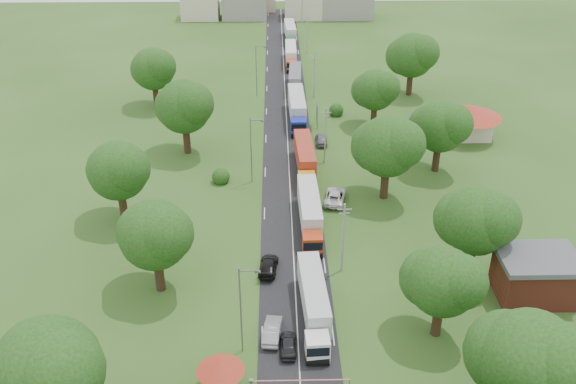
{
  "coord_description": "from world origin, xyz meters",
  "views": [
    {
      "loc": [
        -2.09,
        -67.41,
        44.5
      ],
      "look_at": [
        -0.44,
        6.48,
        3.0
      ],
      "focal_mm": 40.0,
      "sensor_mm": 36.0,
      "label": 1
    }
  ],
  "objects_px": {
    "guard_booth": "(221,372)",
    "truck_0": "(314,302)",
    "boom_barrier": "(286,381)",
    "car_lane_front": "(288,345)",
    "info_sign": "(317,110)",
    "car_lane_mid": "(272,330)"
  },
  "relations": [
    {
      "from": "boom_barrier",
      "to": "car_lane_front",
      "type": "relative_size",
      "value": 2.28
    },
    {
      "from": "car_lane_front",
      "to": "boom_barrier",
      "type": "bearing_deg",
      "value": 86.84
    },
    {
      "from": "boom_barrier",
      "to": "info_sign",
      "type": "distance_m",
      "value": 60.39
    },
    {
      "from": "info_sign",
      "to": "car_lane_mid",
      "type": "height_order",
      "value": "info_sign"
    },
    {
      "from": "guard_booth",
      "to": "car_lane_front",
      "type": "bearing_deg",
      "value": 38.89
    },
    {
      "from": "info_sign",
      "to": "car_lane_front",
      "type": "xyz_separation_m",
      "value": [
        -6.2,
        -55.0,
        -2.31
      ]
    },
    {
      "from": "boom_barrier",
      "to": "info_sign",
      "type": "bearing_deg",
      "value": 83.76
    },
    {
      "from": "car_lane_mid",
      "to": "guard_booth",
      "type": "bearing_deg",
      "value": 62.55
    },
    {
      "from": "boom_barrier",
      "to": "car_lane_front",
      "type": "distance_m",
      "value": 5.02
    },
    {
      "from": "car_lane_mid",
      "to": "truck_0",
      "type": "bearing_deg",
      "value": -141.1
    },
    {
      "from": "guard_booth",
      "to": "boom_barrier",
      "type": "bearing_deg",
      "value": 0.01
    },
    {
      "from": "guard_booth",
      "to": "truck_0",
      "type": "bearing_deg",
      "value": 47.53
    },
    {
      "from": "boom_barrier",
      "to": "info_sign",
      "type": "xyz_separation_m",
      "value": [
        6.56,
        60.0,
        2.11
      ]
    },
    {
      "from": "car_lane_front",
      "to": "guard_booth",
      "type": "bearing_deg",
      "value": 39.82
    },
    {
      "from": "boom_barrier",
      "to": "truck_0",
      "type": "height_order",
      "value": "truck_0"
    },
    {
      "from": "guard_booth",
      "to": "truck_0",
      "type": "relative_size",
      "value": 0.32
    },
    {
      "from": "guard_booth",
      "to": "car_lane_mid",
      "type": "xyz_separation_m",
      "value": [
        4.64,
        7.0,
        -1.39
      ]
    },
    {
      "from": "info_sign",
      "to": "boom_barrier",
      "type": "bearing_deg",
      "value": -96.24
    },
    {
      "from": "car_lane_front",
      "to": "car_lane_mid",
      "type": "distance_m",
      "value": 2.54
    },
    {
      "from": "info_sign",
      "to": "truck_0",
      "type": "bearing_deg",
      "value": -93.91
    },
    {
      "from": "car_lane_mid",
      "to": "boom_barrier",
      "type": "bearing_deg",
      "value": 105.83
    },
    {
      "from": "guard_booth",
      "to": "car_lane_mid",
      "type": "height_order",
      "value": "guard_booth"
    }
  ]
}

